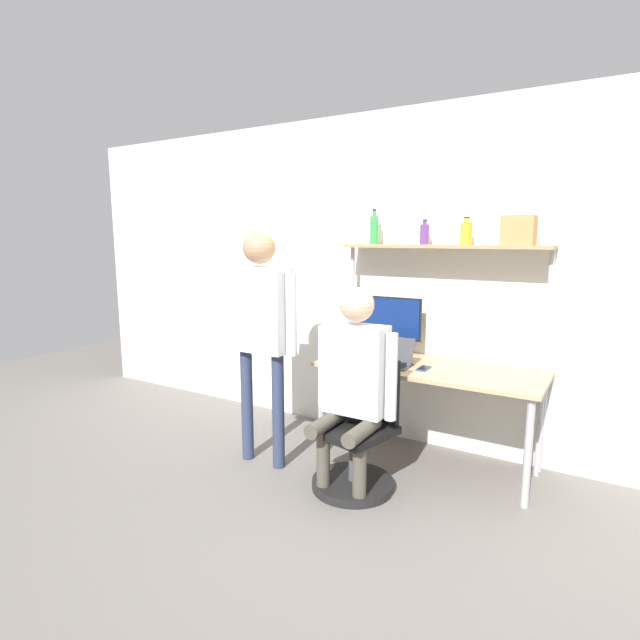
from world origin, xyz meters
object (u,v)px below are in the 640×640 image
object	(u,v)px
office_chair	(357,449)
person_seated	(354,374)
person_standing	(261,317)
bottle_green	(374,229)
bottle_amber	(466,233)
bottle_purple	(424,234)
cell_phone	(424,368)
monitor	(389,322)
storage_box	(519,230)
laptop	(393,358)

from	to	relation	value
office_chair	person_seated	xyz separation A→B (m)	(-0.01, -0.04, 0.54)
person_standing	bottle_green	xyz separation A→B (m)	(0.50, 0.85, 0.63)
bottle_amber	bottle_green	bearing A→B (deg)	180.00
bottle_purple	cell_phone	bearing A→B (deg)	-66.00
monitor	storage_box	world-z (taller)	storage_box
bottle_purple	person_seated	bearing A→B (deg)	-99.99
bottle_purple	bottle_amber	xyz separation A→B (m)	(0.31, 0.00, 0.01)
bottle_purple	bottle_amber	world-z (taller)	bottle_amber
monitor	cell_phone	world-z (taller)	monitor
monitor	bottle_green	bearing A→B (deg)	172.40
office_chair	bottle_green	bearing A→B (deg)	109.09
bottle_green	storage_box	bearing A→B (deg)	0.00
office_chair	person_seated	bearing A→B (deg)	-102.65
office_chair	storage_box	bearing A→B (deg)	44.77
laptop	storage_box	distance (m)	1.25
monitor	cell_phone	xyz separation A→B (m)	(0.40, -0.29, -0.26)
office_chair	person_standing	bearing A→B (deg)	-176.95
monitor	bottle_purple	distance (m)	0.75
person_seated	storage_box	distance (m)	1.51
person_seated	bottle_green	size ratio (longest dim) A/B	5.00
bottle_amber	bottle_green	xyz separation A→B (m)	(-0.73, 0.00, 0.03)
monitor	person_seated	size ratio (longest dim) A/B	0.39
laptop	person_standing	xyz separation A→B (m)	(-0.82, -0.53, 0.31)
office_chair	bottle_amber	distance (m)	1.73
cell_phone	storage_box	size ratio (longest dim) A/B	0.70
laptop	person_standing	distance (m)	1.02
bottle_amber	bottle_purple	bearing A→B (deg)	180.00
monitor	office_chair	bearing A→B (deg)	-80.98
laptop	bottle_amber	size ratio (longest dim) A/B	1.44
monitor	person_seated	bearing A→B (deg)	-82.09
cell_phone	bottle_amber	bearing A→B (deg)	60.51
cell_phone	laptop	bearing A→B (deg)	-179.17
person_standing	storage_box	world-z (taller)	storage_box
person_seated	person_standing	xyz separation A→B (m)	(-0.77, 0.00, 0.32)
bottle_purple	bottle_green	xyz separation A→B (m)	(-0.42, 0.00, 0.04)
person_seated	person_standing	world-z (taller)	person_standing
person_seated	bottle_purple	xyz separation A→B (m)	(0.15, 0.85, 0.91)
cell_phone	bottle_green	distance (m)	1.18
laptop	storage_box	bearing A→B (deg)	22.11
person_standing	storage_box	distance (m)	1.90
monitor	laptop	world-z (taller)	monitor
storage_box	office_chair	bearing A→B (deg)	-135.23
monitor	bottle_green	world-z (taller)	bottle_green
person_seated	bottle_amber	xyz separation A→B (m)	(0.46, 0.85, 0.92)
cell_phone	storage_box	distance (m)	1.16
laptop	person_seated	world-z (taller)	person_seated
bottle_green	person_standing	bearing A→B (deg)	-120.47
cell_phone	bottle_amber	size ratio (longest dim) A/B	0.75
monitor	bottle_amber	bearing A→B (deg)	2.04
person_standing	person_seated	bearing A→B (deg)	-0.09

